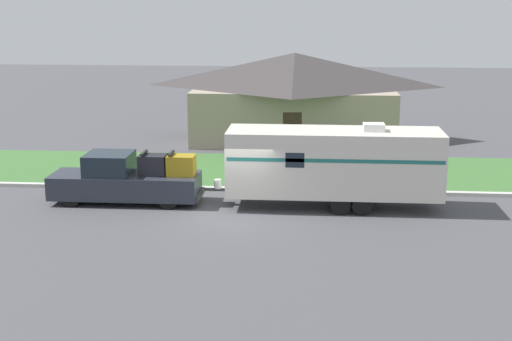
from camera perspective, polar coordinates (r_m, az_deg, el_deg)
name	(u,v)px	position (r m, az deg, el deg)	size (l,w,h in m)	color
ground_plane	(239,217)	(26.63, -1.40, -3.76)	(120.00, 120.00, 0.00)	#47474C
curb_strip	(248,189)	(30.19, -0.67, -1.51)	(80.00, 0.30, 0.14)	beige
lawn_strip	(255,170)	(33.72, -0.11, 0.02)	(80.00, 7.00, 0.03)	#3D6B33
house_across_street	(294,94)	(41.19, 3.09, 6.09)	(12.07, 7.91, 4.93)	gray
pickup_truck	(127,180)	(28.79, -10.30, -0.75)	(5.99, 1.93, 2.07)	black
travel_trailer	(334,162)	(27.66, 6.26, 0.66)	(9.17, 2.37, 3.32)	black
mailbox	(294,162)	(30.86, 3.08, 0.71)	(0.48, 0.20, 1.38)	brown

